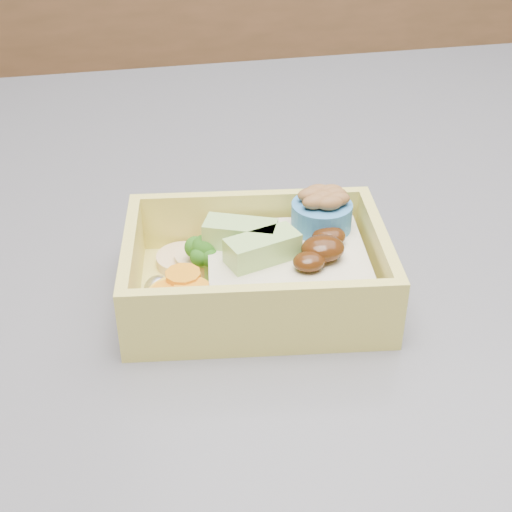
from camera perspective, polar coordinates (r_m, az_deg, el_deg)
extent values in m
cube|color=brown|center=(1.86, -14.01, 8.62)|extent=(3.20, 0.60, 0.90)
cube|color=#323136|center=(0.50, -19.79, -4.21)|extent=(1.24, 0.84, 0.04)
cube|color=#D9CB59|center=(0.45, 0.00, -2.92)|extent=(0.17, 0.14, 0.01)
cube|color=#D9CB59|center=(0.48, -0.45, 3.04)|extent=(0.16, 0.03, 0.04)
cube|color=#D9CB59|center=(0.39, 0.55, -4.81)|extent=(0.16, 0.03, 0.04)
cube|color=#D9CB59|center=(0.45, 9.73, -0.10)|extent=(0.02, 0.10, 0.04)
cube|color=#D9CB59|center=(0.44, -9.93, -0.86)|extent=(0.02, 0.10, 0.04)
cube|color=#BFB087|center=(0.44, 2.51, -1.15)|extent=(0.11, 0.10, 0.02)
ellipsoid|color=#371A08|center=(0.43, 5.37, 0.60)|extent=(0.03, 0.03, 0.01)
ellipsoid|color=#371A08|center=(0.44, 5.85, 1.57)|extent=(0.02, 0.02, 0.01)
ellipsoid|color=#371A08|center=(0.42, 4.26, -0.44)|extent=(0.02, 0.02, 0.01)
cube|color=#9DCD6B|center=(0.43, 0.52, 0.63)|extent=(0.05, 0.03, 0.02)
cube|color=#9DCD6B|center=(0.44, -1.26, 1.80)|extent=(0.05, 0.04, 0.02)
cylinder|color=#7EB863|center=(0.45, -4.01, -1.08)|extent=(0.01, 0.01, 0.01)
sphere|color=#286316|center=(0.44, -4.09, 0.62)|extent=(0.02, 0.02, 0.02)
sphere|color=#286316|center=(0.45, -3.18, 0.70)|extent=(0.01, 0.01, 0.01)
sphere|color=#286316|center=(0.45, -4.87, 0.70)|extent=(0.01, 0.01, 0.01)
sphere|color=#286316|center=(0.44, -3.72, -0.09)|extent=(0.01, 0.01, 0.01)
sphere|color=#286316|center=(0.44, -4.52, -0.06)|extent=(0.01, 0.01, 0.01)
sphere|color=#286316|center=(0.45, -4.08, 0.87)|extent=(0.01, 0.01, 0.01)
cylinder|color=gold|center=(0.42, -6.00, -3.91)|extent=(0.04, 0.04, 0.02)
cylinder|color=orange|center=(0.42, -6.08, -2.53)|extent=(0.02, 0.02, 0.00)
cylinder|color=orange|center=(0.41, -6.97, -2.86)|extent=(0.02, 0.02, 0.00)
cylinder|color=orange|center=(0.41, -5.14, -2.66)|extent=(0.02, 0.02, 0.00)
cylinder|color=orange|center=(0.42, -5.86, -1.51)|extent=(0.02, 0.02, 0.00)
cylinder|color=tan|center=(0.47, -5.84, -0.30)|extent=(0.04, 0.04, 0.01)
cylinder|color=tan|center=(0.46, -4.36, -0.14)|extent=(0.04, 0.04, 0.01)
ellipsoid|color=white|center=(0.47, -2.45, 0.79)|extent=(0.02, 0.02, 0.02)
ellipsoid|color=white|center=(0.44, -7.81, -2.63)|extent=(0.02, 0.02, 0.02)
cylinder|color=teal|center=(0.46, 5.26, 3.21)|extent=(0.04, 0.04, 0.02)
ellipsoid|color=brown|center=(0.45, 5.34, 4.67)|extent=(0.02, 0.01, 0.01)
ellipsoid|color=brown|center=(0.46, 6.26, 4.91)|extent=(0.02, 0.01, 0.01)
ellipsoid|color=brown|center=(0.46, 4.38, 4.91)|extent=(0.02, 0.01, 0.01)
ellipsoid|color=brown|center=(0.45, 5.92, 4.25)|extent=(0.02, 0.01, 0.01)
ellipsoid|color=brown|center=(0.45, 4.77, 4.33)|extent=(0.02, 0.01, 0.01)
ellipsoid|color=brown|center=(0.45, 6.50, 4.54)|extent=(0.02, 0.01, 0.01)
ellipsoid|color=brown|center=(0.46, 4.96, 5.19)|extent=(0.02, 0.01, 0.01)
ellipsoid|color=brown|center=(0.46, 5.96, 5.16)|extent=(0.02, 0.01, 0.01)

